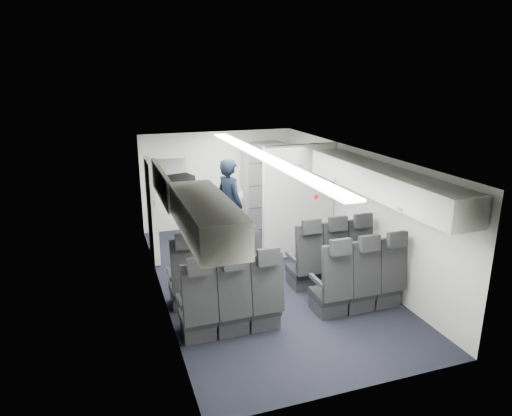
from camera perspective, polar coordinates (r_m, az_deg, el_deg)
cabin_shell at (r=7.46m, az=0.99°, el=-1.02°), size 3.41×6.01×2.16m
seat_row_front at (r=7.25m, az=2.41°, el=-7.68°), size 3.33×0.56×1.24m
seat_row_mid at (r=6.50m, az=5.32°, el=-10.74°), size 3.33×0.56×1.24m
overhead_bin_left_rear at (r=5.03m, az=-6.26°, el=-1.14°), size 0.53×1.80×0.40m
overhead_bin_left_front_open at (r=6.71m, az=-9.91°, el=2.16°), size 0.64×1.70×0.72m
overhead_bin_right_rear at (r=6.23m, az=19.70°, el=1.46°), size 0.53×1.80×0.40m
overhead_bin_right_front at (r=7.64m, az=11.64°, el=4.76°), size 0.53×1.70×0.40m
bulkhead_partition at (r=8.54m, az=5.36°, el=0.86°), size 1.40×0.15×2.13m
galley_unit at (r=10.28m, az=0.83°, el=2.93°), size 0.85×0.52×1.90m
boarding_door at (r=8.62m, az=-12.89°, el=-0.18°), size 0.12×1.27×1.86m
flight_attendant at (r=8.92m, az=-3.29°, el=0.47°), size 0.65×0.78×1.82m
carry_on_bag at (r=6.85m, az=-9.69°, el=2.97°), size 0.48×0.40×0.25m
papers at (r=8.88m, az=-2.04°, el=1.47°), size 0.17×0.11×0.13m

